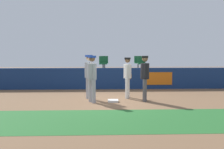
{
  "coord_description": "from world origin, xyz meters",
  "views": [
    {
      "loc": [
        -0.29,
        -10.53,
        1.84
      ],
      "look_at": [
        0.19,
        0.83,
        1.0
      ],
      "focal_mm": 42.95,
      "sensor_mm": 36.0,
      "label": 1
    }
  ],
  "objects_px": {
    "seat_back_right": "(138,62)",
    "seat_front_right": "(142,62)",
    "player_coach_visitor": "(89,74)",
    "player_umpire": "(145,75)",
    "player_fielder_home": "(128,75)",
    "seat_back_center": "(105,62)",
    "player_runner_visitor": "(92,75)",
    "seat_front_center": "(103,62)",
    "first_base": "(113,101)"
  },
  "relations": [
    {
      "from": "seat_back_right",
      "to": "seat_front_right",
      "type": "bearing_deg",
      "value": -90.68
    },
    {
      "from": "player_coach_visitor",
      "to": "player_umpire",
      "type": "relative_size",
      "value": 1.02
    },
    {
      "from": "player_umpire",
      "to": "seat_front_right",
      "type": "relative_size",
      "value": 2.14
    },
    {
      "from": "player_fielder_home",
      "to": "seat_back_center",
      "type": "distance_m",
      "value": 6.34
    },
    {
      "from": "player_coach_visitor",
      "to": "seat_front_right",
      "type": "xyz_separation_m",
      "value": [
        2.92,
        4.7,
        0.33
      ]
    },
    {
      "from": "player_runner_visitor",
      "to": "seat_back_right",
      "type": "bearing_deg",
      "value": 135.61
    },
    {
      "from": "player_umpire",
      "to": "seat_back_right",
      "type": "bearing_deg",
      "value": -178.07
    },
    {
      "from": "player_fielder_home",
      "to": "player_umpire",
      "type": "height_order",
      "value": "player_umpire"
    },
    {
      "from": "player_runner_visitor",
      "to": "seat_front_center",
      "type": "bearing_deg",
      "value": 151.63
    },
    {
      "from": "player_fielder_home",
      "to": "player_coach_visitor",
      "type": "xyz_separation_m",
      "value": [
        -1.63,
        -0.23,
        0.07
      ]
    },
    {
      "from": "seat_back_center",
      "to": "seat_front_right",
      "type": "bearing_deg",
      "value": -39.56
    },
    {
      "from": "player_umpire",
      "to": "seat_front_right",
      "type": "bearing_deg",
      "value": -179.78
    },
    {
      "from": "seat_back_right",
      "to": "seat_front_center",
      "type": "distance_m",
      "value": 2.93
    },
    {
      "from": "seat_front_right",
      "to": "seat_back_right",
      "type": "xyz_separation_m",
      "value": [
        0.02,
        1.8,
        -0.0
      ]
    },
    {
      "from": "first_base",
      "to": "player_umpire",
      "type": "distance_m",
      "value": 1.61
    },
    {
      "from": "player_runner_visitor",
      "to": "seat_front_right",
      "type": "bearing_deg",
      "value": 129.77
    },
    {
      "from": "player_fielder_home",
      "to": "player_coach_visitor",
      "type": "height_order",
      "value": "player_coach_visitor"
    },
    {
      "from": "player_coach_visitor",
      "to": "seat_back_right",
      "type": "bearing_deg",
      "value": 134.49
    },
    {
      "from": "player_umpire",
      "to": "seat_back_center",
      "type": "distance_m",
      "value": 7.26
    },
    {
      "from": "seat_back_center",
      "to": "seat_front_center",
      "type": "xyz_separation_m",
      "value": [
        -0.12,
        -1.8,
        0.0
      ]
    },
    {
      "from": "player_fielder_home",
      "to": "player_umpire",
      "type": "xyz_separation_m",
      "value": [
        0.6,
        -0.83,
        0.05
      ]
    },
    {
      "from": "first_base",
      "to": "player_runner_visitor",
      "type": "distance_m",
      "value": 1.3
    },
    {
      "from": "seat_back_center",
      "to": "player_runner_visitor",
      "type": "bearing_deg",
      "value": -94.63
    },
    {
      "from": "seat_back_right",
      "to": "player_runner_visitor",
      "type": "bearing_deg",
      "value": -110.97
    },
    {
      "from": "first_base",
      "to": "player_fielder_home",
      "type": "distance_m",
      "value": 1.49
    },
    {
      "from": "player_runner_visitor",
      "to": "seat_front_center",
      "type": "xyz_separation_m",
      "value": [
        0.47,
        5.48,
        0.35
      ]
    },
    {
      "from": "first_base",
      "to": "player_coach_visitor",
      "type": "xyz_separation_m",
      "value": [
        -0.97,
        0.7,
        1.02
      ]
    },
    {
      "from": "seat_back_right",
      "to": "player_coach_visitor",
      "type": "bearing_deg",
      "value": -114.38
    },
    {
      "from": "player_coach_visitor",
      "to": "seat_back_right",
      "type": "distance_m",
      "value": 7.14
    },
    {
      "from": "player_fielder_home",
      "to": "seat_back_right",
      "type": "bearing_deg",
      "value": -178.15
    },
    {
      "from": "player_fielder_home",
      "to": "seat_front_center",
      "type": "relative_size",
      "value": 2.05
    },
    {
      "from": "seat_front_right",
      "to": "player_runner_visitor",
      "type": "bearing_deg",
      "value": -116.81
    },
    {
      "from": "seat_back_right",
      "to": "player_fielder_home",
      "type": "bearing_deg",
      "value": -101.84
    },
    {
      "from": "player_fielder_home",
      "to": "seat_back_right",
      "type": "height_order",
      "value": "seat_back_right"
    },
    {
      "from": "player_runner_visitor",
      "to": "seat_front_center",
      "type": "relative_size",
      "value": 2.15
    },
    {
      "from": "player_coach_visitor",
      "to": "player_umpire",
      "type": "xyz_separation_m",
      "value": [
        2.23,
        -0.6,
        -0.02
      ]
    },
    {
      "from": "player_fielder_home",
      "to": "seat_front_center",
      "type": "bearing_deg",
      "value": -153.67
    },
    {
      "from": "first_base",
      "to": "player_runner_visitor",
      "type": "bearing_deg",
      "value": -174.64
    },
    {
      "from": "player_umpire",
      "to": "seat_front_center",
      "type": "height_order",
      "value": "player_umpire"
    },
    {
      "from": "player_fielder_home",
      "to": "seat_front_right",
      "type": "bearing_deg",
      "value": 177.56
    },
    {
      "from": "seat_front_right",
      "to": "seat_front_center",
      "type": "distance_m",
      "value": 2.29
    },
    {
      "from": "seat_front_right",
      "to": "seat_front_center",
      "type": "relative_size",
      "value": 1.0
    },
    {
      "from": "player_coach_visitor",
      "to": "player_runner_visitor",
      "type": "bearing_deg",
      "value": -9.86
    },
    {
      "from": "seat_back_center",
      "to": "seat_back_right",
      "type": "bearing_deg",
      "value": -0.0
    },
    {
      "from": "player_runner_visitor",
      "to": "player_umpire",
      "type": "height_order",
      "value": "player_runner_visitor"
    },
    {
      "from": "player_umpire",
      "to": "seat_front_right",
      "type": "height_order",
      "value": "player_umpire"
    },
    {
      "from": "first_base",
      "to": "player_fielder_home",
      "type": "relative_size",
      "value": 0.23
    },
    {
      "from": "first_base",
      "to": "player_runner_visitor",
      "type": "relative_size",
      "value": 0.22
    },
    {
      "from": "player_fielder_home",
      "to": "seat_front_right",
      "type": "height_order",
      "value": "seat_front_right"
    },
    {
      "from": "player_coach_visitor",
      "to": "player_umpire",
      "type": "height_order",
      "value": "player_coach_visitor"
    }
  ]
}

